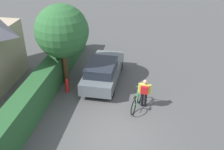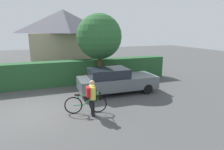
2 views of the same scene
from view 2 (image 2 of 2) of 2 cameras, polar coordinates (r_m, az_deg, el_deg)
ground_plane at (r=9.00m, az=-22.91°, el=-10.58°), size 60.00×60.00×0.00m
hedge_row at (r=12.65m, az=-22.49°, el=-0.05°), size 18.12×0.90×1.56m
house_distant at (r=17.50m, az=-14.17°, el=10.28°), size 5.77×5.80×5.23m
parked_car_near at (r=10.68m, az=1.06°, el=-1.58°), size 4.44×1.81×1.44m
bicycle at (r=8.25m, az=-7.90°, el=-8.69°), size 1.78×0.58×0.93m
person_rider at (r=7.80m, az=-6.16°, el=-5.96°), size 0.36×0.63×1.53m
tree_kerbside at (r=12.24m, az=-3.88°, el=11.44°), size 2.87×2.87×4.54m
fire_hydrant at (r=12.01m, az=-7.88°, el=-1.62°), size 0.20×0.20×0.81m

